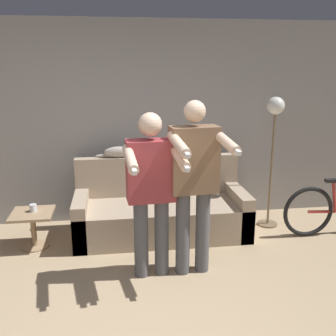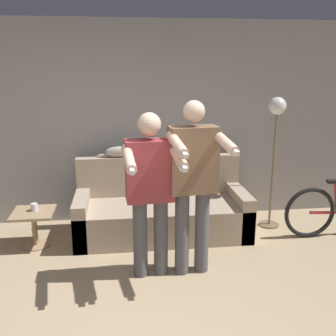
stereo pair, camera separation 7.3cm
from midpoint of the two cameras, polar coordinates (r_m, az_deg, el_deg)
ground_plane at (r=3.36m, az=-3.06°, el=-22.80°), size 16.00×16.00×0.00m
wall_back at (r=5.18m, az=-5.26°, el=6.49°), size 10.00×0.05×2.60m
couch at (r=4.88m, az=-0.50°, el=-6.39°), size 2.08×0.86×0.92m
person_left at (r=3.71m, az=-2.04°, el=-2.51°), size 0.55×0.69×1.63m
person_right at (r=3.75m, az=4.26°, el=-1.36°), size 0.57×0.71×1.73m
cat at (r=4.94m, az=-6.47°, el=2.40°), size 0.49×0.11×0.17m
floor_lamp at (r=5.03m, az=15.78°, el=5.82°), size 0.26×0.26×1.67m
side_table at (r=4.79m, az=-18.47°, el=-7.32°), size 0.46×0.46×0.42m
cup at (r=4.76m, az=-18.43°, el=-5.40°), size 0.08×0.08×0.09m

